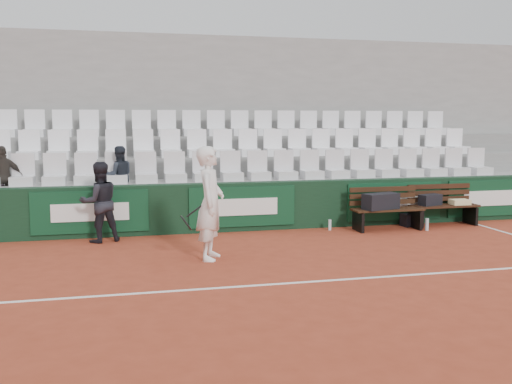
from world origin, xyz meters
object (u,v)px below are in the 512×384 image
(sports_bag_right, at_px, (430,200))
(ball_kid, at_px, (100,202))
(sports_bag_left, at_px, (381,201))
(spectator_b, at_px, (3,154))
(bench_left, at_px, (387,219))
(spectator_c, at_px, (119,154))
(bench_right, at_px, (444,215))
(water_bottle_near, at_px, (330,225))
(water_bottle_far, at_px, (427,224))
(tennis_player, at_px, (210,203))
(sports_bag_ground, at_px, (412,220))

(sports_bag_right, distance_m, ball_kid, 6.91)
(sports_bag_left, height_order, spectator_b, spectator_b)
(bench_left, relative_size, spectator_c, 1.24)
(sports_bag_right, relative_size, spectator_c, 0.42)
(bench_right, xyz_separation_m, water_bottle_near, (-2.62, 0.04, -0.11))
(sports_bag_left, height_order, water_bottle_far, sports_bag_left)
(tennis_player, relative_size, spectator_b, 1.51)
(water_bottle_near, height_order, tennis_player, tennis_player)
(sports_bag_left, xyz_separation_m, sports_bag_ground, (0.89, 0.32, -0.48))
(ball_kid, height_order, spectator_c, spectator_c)
(bench_left, xyz_separation_m, bench_right, (1.44, 0.20, 0.00))
(sports_bag_ground, bearing_deg, bench_left, -158.51)
(bench_right, xyz_separation_m, sports_bag_left, (-1.61, -0.23, 0.39))
(sports_bag_ground, relative_size, tennis_player, 0.24)
(bench_right, bearing_deg, tennis_player, -161.06)
(ball_kid, relative_size, spectator_b, 1.23)
(water_bottle_far, relative_size, spectator_b, 0.21)
(water_bottle_near, xyz_separation_m, spectator_b, (-6.45, 0.92, 1.51))
(bench_left, distance_m, bench_right, 1.45)
(bench_left, xyz_separation_m, sports_bag_right, (1.11, 0.23, 0.34))
(tennis_player, bearing_deg, bench_left, 22.68)
(sports_bag_ground, distance_m, tennis_player, 5.15)
(tennis_player, relative_size, spectator_c, 1.54)
(tennis_player, bearing_deg, sports_bag_left, 23.20)
(spectator_b, bearing_deg, ball_kid, 126.31)
(sports_bag_left, bearing_deg, tennis_player, -156.80)
(sports_bag_ground, relative_size, water_bottle_near, 1.99)
(ball_kid, bearing_deg, sports_bag_left, 160.03)
(sports_bag_left, relative_size, water_bottle_far, 3.00)
(water_bottle_far, xyz_separation_m, spectator_b, (-8.41, 1.42, 1.49))
(water_bottle_near, bearing_deg, bench_right, -0.89)
(sports_bag_ground, bearing_deg, sports_bag_left, -160.55)
(water_bottle_far, xyz_separation_m, tennis_player, (-4.76, -1.41, 0.80))
(bench_right, bearing_deg, sports_bag_left, -171.93)
(bench_right, bearing_deg, sports_bag_ground, 173.13)
(water_bottle_near, xyz_separation_m, ball_kid, (-4.62, -0.10, 0.65))
(sports_bag_ground, bearing_deg, tennis_player, -157.50)
(bench_left, height_order, sports_bag_left, sports_bag_left)
(water_bottle_near, bearing_deg, bench_left, -11.38)
(sports_bag_right, bearing_deg, bench_left, -168.54)
(sports_bag_right, distance_m, sports_bag_ground, 0.59)
(bench_right, distance_m, spectator_c, 7.07)
(bench_right, height_order, sports_bag_left, sports_bag_left)
(sports_bag_left, xyz_separation_m, water_bottle_near, (-1.01, 0.27, -0.50))
(sports_bag_left, bearing_deg, sports_bag_ground, 19.45)
(tennis_player, bearing_deg, sports_bag_right, 20.35)
(sports_bag_ground, xyz_separation_m, ball_kid, (-6.52, -0.14, 0.62))
(tennis_player, bearing_deg, sports_bag_ground, 22.50)
(sports_bag_left, height_order, spectator_c, spectator_c)
(sports_bag_right, relative_size, tennis_player, 0.27)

